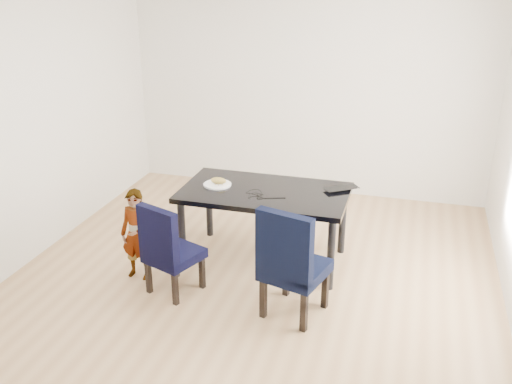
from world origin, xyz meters
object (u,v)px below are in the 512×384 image
(dining_table, at_px, (264,226))
(plate, at_px, (217,184))
(chair_left, at_px, (174,247))
(laptop, at_px, (339,187))
(child, at_px, (137,235))
(chair_right, at_px, (296,260))

(dining_table, height_order, plate, plate)
(chair_left, height_order, plate, chair_left)
(laptop, bearing_deg, child, -7.96)
(plate, bearing_deg, dining_table, -0.21)
(child, xyz_separation_m, laptop, (1.73, 0.90, 0.32))
(dining_table, relative_size, chair_right, 1.60)
(dining_table, relative_size, child, 1.81)
(laptop, bearing_deg, plate, -23.34)
(child, bearing_deg, chair_left, -14.21)
(child, distance_m, laptop, 1.98)
(chair_left, xyz_separation_m, chair_right, (1.11, -0.04, 0.06))
(child, xyz_separation_m, plate, (0.57, 0.65, 0.32))
(child, relative_size, laptop, 2.62)
(chair_left, bearing_deg, child, -176.05)
(chair_left, relative_size, plate, 3.17)
(plate, relative_size, laptop, 0.82)
(plate, bearing_deg, child, -131.10)
(child, height_order, laptop, child)
(chair_right, bearing_deg, child, -171.10)
(child, bearing_deg, chair_right, -3.92)
(dining_table, height_order, laptop, laptop)
(chair_right, height_order, laptop, chair_right)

